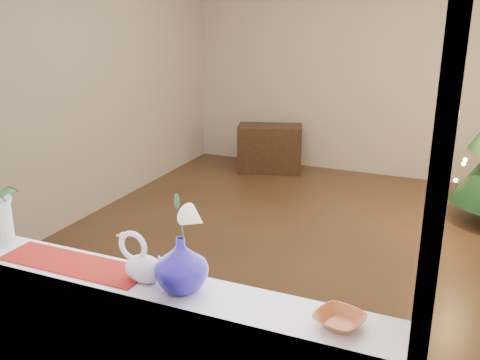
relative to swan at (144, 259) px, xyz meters
The scene contains 13 objects.
ground 2.58m from the swan, 89.73° to the left, with size 5.00×5.00×0.00m, color #3D2919.
wall_back 4.88m from the swan, 89.87° to the left, with size 4.50×0.10×2.70m, color #BCB2A4.
wall_front 0.35m from the swan, 84.96° to the right, with size 4.50×0.10×2.70m, color #BCB2A4.
wall_left 3.28m from the swan, 133.35° to the left, with size 0.10×5.00×2.70m, color #BCB2A4.
windowsill 0.12m from the swan, ahead, with size 2.20×0.26×0.04m, color white.
window_frame 0.69m from the swan, 83.44° to the right, with size 2.22×0.06×1.60m, color white, non-canonical shape.
runner 0.38m from the swan, behind, with size 0.70×0.20×0.01m, color maroon.
swan is the anchor object (origin of this frame).
blue_vase 0.18m from the swan, ahead, with size 0.25×0.25×0.26m, color navy.
lily 0.31m from the swan, ahead, with size 0.14×0.08×0.19m, color white, non-canonical shape.
paperweight 0.18m from the swan, 12.44° to the right, with size 0.07×0.07×0.07m, color white.
amber_dish 0.82m from the swan, ahead, with size 0.15×0.15×0.04m, color #A24D22.
side_table 4.64m from the swan, 103.80° to the left, with size 0.79×0.39×0.59m, color black.
Camera 1 is at (1.13, -4.02, 2.01)m, focal length 40.00 mm.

